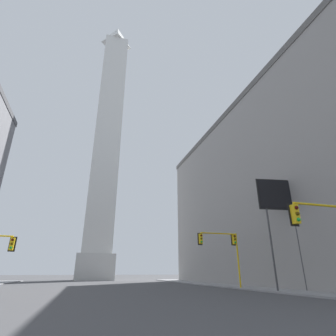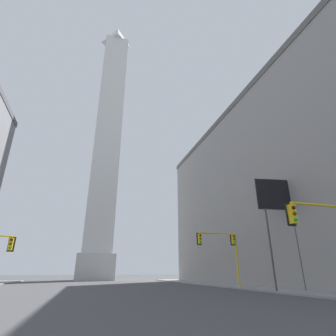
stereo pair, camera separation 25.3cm
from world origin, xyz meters
name	(u,v)px [view 1 (the left image)]	position (x,y,z in m)	size (l,w,h in m)	color
sidewalk_right	(270,289)	(16.35, 22.88, 0.07)	(5.00, 76.27, 0.15)	gray
building_right	(299,192)	(28.50, 28.87, 13.29)	(22.56, 52.42, 26.56)	gray
obelisk	(108,134)	(0.00, 63.56, 37.49)	(8.47, 8.47, 77.79)	silver
traffic_light_mid_right	(224,246)	(12.59, 24.93, 4.54)	(5.00, 0.52, 5.95)	yellow
billboard_sign	(278,199)	(15.96, 19.03, 8.70)	(4.32, 0.90, 10.83)	#3F3F42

